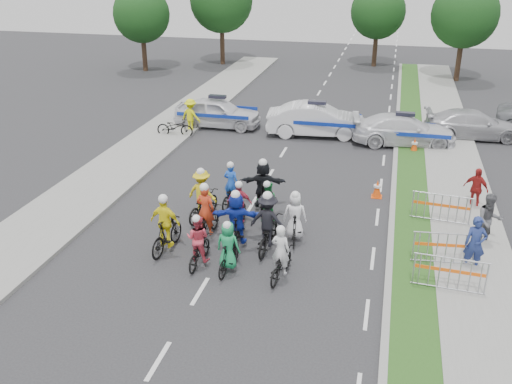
% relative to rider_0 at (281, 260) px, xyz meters
% --- Properties ---
extents(ground, '(90.00, 90.00, 0.00)m').
position_rel_rider_0_xyz_m(ground, '(-2.04, -1.24, -0.58)').
color(ground, '#28282B').
rests_on(ground, ground).
extents(curb_right, '(0.20, 60.00, 0.12)m').
position_rel_rider_0_xyz_m(curb_right, '(3.06, 3.76, -0.52)').
color(curb_right, gray).
rests_on(curb_right, ground).
extents(grass_strip, '(1.20, 60.00, 0.11)m').
position_rel_rider_0_xyz_m(grass_strip, '(3.76, 3.76, -0.52)').
color(grass_strip, '#254C18').
rests_on(grass_strip, ground).
extents(sidewalk_right, '(2.40, 60.00, 0.13)m').
position_rel_rider_0_xyz_m(sidewalk_right, '(5.56, 3.76, -0.51)').
color(sidewalk_right, gray).
rests_on(sidewalk_right, ground).
extents(sidewalk_left, '(3.00, 60.00, 0.13)m').
position_rel_rider_0_xyz_m(sidewalk_left, '(-8.54, 3.76, -0.51)').
color(sidewalk_left, gray).
rests_on(sidewalk_left, ground).
extents(rider_0, '(0.82, 1.76, 1.73)m').
position_rel_rider_0_xyz_m(rider_0, '(0.00, 0.00, 0.00)').
color(rider_0, black).
rests_on(rider_0, ground).
extents(rider_1, '(0.75, 1.64, 1.69)m').
position_rel_rider_0_xyz_m(rider_1, '(-1.56, -0.02, 0.09)').
color(rider_1, black).
rests_on(rider_1, ground).
extents(rider_2, '(0.72, 1.68, 1.70)m').
position_rel_rider_0_xyz_m(rider_2, '(-2.54, 0.15, 0.06)').
color(rider_2, black).
rests_on(rider_2, ground).
extents(rider_3, '(1.04, 1.94, 1.99)m').
position_rel_rider_0_xyz_m(rider_3, '(-3.78, 0.70, 0.18)').
color(rider_3, black).
rests_on(rider_3, ground).
extents(rider_4, '(1.16, 2.04, 2.04)m').
position_rel_rider_0_xyz_m(rider_4, '(-0.73, 1.55, 0.21)').
color(rider_4, black).
rests_on(rider_4, ground).
extents(rider_5, '(1.64, 1.95, 1.99)m').
position_rel_rider_0_xyz_m(rider_5, '(-1.73, 1.50, 0.25)').
color(rider_5, black).
rests_on(rider_5, ground).
extents(rider_6, '(0.82, 1.99, 1.98)m').
position_rel_rider_0_xyz_m(rider_6, '(-2.86, 1.85, 0.08)').
color(rider_6, black).
rests_on(rider_6, ground).
extents(rider_7, '(0.81, 1.76, 1.80)m').
position_rel_rider_0_xyz_m(rider_7, '(-0.00, 2.32, 0.13)').
color(rider_7, black).
rests_on(rider_7, ground).
extents(rider_8, '(0.84, 1.73, 1.69)m').
position_rel_rider_0_xyz_m(rider_8, '(-1.11, 3.18, 0.06)').
color(rider_8, black).
rests_on(rider_8, ground).
extents(rider_9, '(0.88, 1.66, 1.73)m').
position_rel_rider_0_xyz_m(rider_9, '(-2.00, 2.87, 0.09)').
color(rider_9, black).
rests_on(rider_9, ground).
extents(rider_10, '(1.18, 2.00, 1.94)m').
position_rel_rider_0_xyz_m(rider_10, '(-3.44, 3.19, 0.17)').
color(rider_10, black).
rests_on(rider_10, ground).
extents(rider_11, '(1.67, 1.98, 2.02)m').
position_rel_rider_0_xyz_m(rider_11, '(-1.53, 4.36, 0.27)').
color(rider_11, black).
rests_on(rider_11, ground).
extents(rider_12, '(0.82, 1.80, 1.78)m').
position_rel_rider_0_xyz_m(rider_12, '(-2.75, 4.45, 0.01)').
color(rider_12, black).
rests_on(rider_12, ground).
extents(police_car_0, '(4.56, 1.88, 1.54)m').
position_rel_rider_0_xyz_m(police_car_0, '(-6.23, 13.97, 0.20)').
color(police_car_0, silver).
rests_on(police_car_0, ground).
extents(police_car_1, '(5.12, 2.27, 1.63)m').
position_rel_rider_0_xyz_m(police_car_1, '(-0.94, 13.67, 0.24)').
color(police_car_1, silver).
rests_on(police_car_1, ground).
extents(police_car_2, '(5.16, 2.68, 1.43)m').
position_rel_rider_0_xyz_m(police_car_2, '(3.35, 13.31, 0.14)').
color(police_car_2, silver).
rests_on(police_car_2, ground).
extents(civilian_sedan, '(4.91, 2.33, 1.38)m').
position_rel_rider_0_xyz_m(civilian_sedan, '(6.73, 15.16, 0.11)').
color(civilian_sedan, '#B0B0B5').
rests_on(civilian_sedan, ground).
extents(spectator_0, '(0.63, 0.42, 1.70)m').
position_rel_rider_0_xyz_m(spectator_0, '(5.45, 1.82, 0.27)').
color(spectator_0, navy).
rests_on(spectator_0, ground).
extents(spectator_1, '(1.01, 0.87, 1.79)m').
position_rel_rider_0_xyz_m(spectator_1, '(6.01, 3.45, 0.32)').
color(spectator_1, '#515256').
rests_on(spectator_1, ground).
extents(spectator_2, '(0.99, 0.80, 1.58)m').
position_rel_rider_0_xyz_m(spectator_2, '(5.93, 6.34, 0.21)').
color(spectator_2, maroon).
rests_on(spectator_2, ground).
extents(marshal_hiviz, '(1.26, 0.97, 1.71)m').
position_rel_rider_0_xyz_m(marshal_hiviz, '(-7.32, 12.84, 0.28)').
color(marshal_hiviz, '#E3E60C').
rests_on(marshal_hiviz, ground).
extents(barrier_0, '(2.03, 0.64, 1.12)m').
position_rel_rider_0_xyz_m(barrier_0, '(4.66, 0.32, -0.02)').
color(barrier_0, '#A5A8AD').
rests_on(barrier_0, ground).
extents(barrier_1, '(2.04, 0.71, 1.12)m').
position_rel_rider_0_xyz_m(barrier_1, '(4.66, 1.80, -0.02)').
color(barrier_1, '#A5A8AD').
rests_on(barrier_1, ground).
extents(barrier_2, '(2.04, 0.71, 1.12)m').
position_rel_rider_0_xyz_m(barrier_2, '(4.66, 4.71, -0.02)').
color(barrier_2, '#A5A8AD').
rests_on(barrier_2, ground).
extents(cone_0, '(0.40, 0.40, 0.70)m').
position_rel_rider_0_xyz_m(cone_0, '(2.44, 6.55, -0.24)').
color(cone_0, '#F24C0C').
rests_on(cone_0, ground).
extents(cone_1, '(0.40, 0.40, 0.70)m').
position_rel_rider_0_xyz_m(cone_1, '(3.88, 12.21, -0.24)').
color(cone_1, '#F24C0C').
rests_on(cone_1, ground).
extents(parked_bike, '(1.90, 0.78, 0.98)m').
position_rel_rider_0_xyz_m(parked_bike, '(-7.84, 11.85, -0.09)').
color(parked_bike, black).
rests_on(parked_bike, ground).
extents(tree_0, '(4.20, 4.20, 6.30)m').
position_rel_rider_0_xyz_m(tree_0, '(-16.04, 26.76, 3.61)').
color(tree_0, '#382619').
rests_on(tree_0, ground).
extents(tree_1, '(4.55, 4.55, 6.82)m').
position_rel_rider_0_xyz_m(tree_1, '(6.96, 28.76, 3.96)').
color(tree_1, '#382619').
rests_on(tree_1, ground).
extents(tree_3, '(4.90, 4.90, 7.35)m').
position_rel_rider_0_xyz_m(tree_3, '(-11.04, 30.76, 4.31)').
color(tree_3, '#382619').
rests_on(tree_3, ground).
extents(tree_4, '(4.20, 4.20, 6.30)m').
position_rel_rider_0_xyz_m(tree_4, '(0.96, 32.76, 3.61)').
color(tree_4, '#382619').
rests_on(tree_4, ground).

